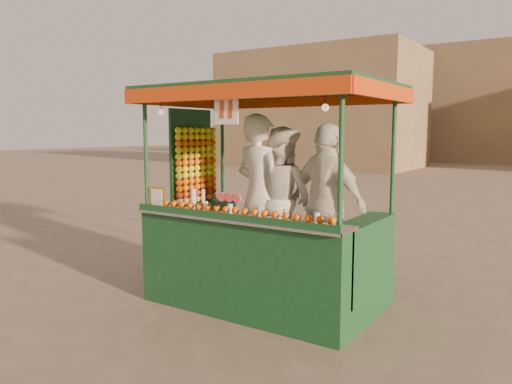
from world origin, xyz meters
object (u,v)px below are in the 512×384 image
Objects in this scene: vendor_right at (327,204)px; juice_cart at (257,235)px; vendor_left at (259,194)px; vendor_middle at (282,200)px.

juice_cart is at bearing 42.27° from vendor_right.
vendor_right is (0.80, 0.09, -0.05)m from vendor_left.
vendor_left is 1.06× the size of vendor_right.
juice_cart reaches higher than vendor_middle.
juice_cart is 1.44× the size of vendor_left.
vendor_middle is 0.98× the size of vendor_right.
vendor_left is 0.28m from vendor_middle.
vendor_middle is (0.20, 0.18, -0.07)m from vendor_left.
juice_cart is 0.54m from vendor_middle.
vendor_left reaches higher than vendor_right.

